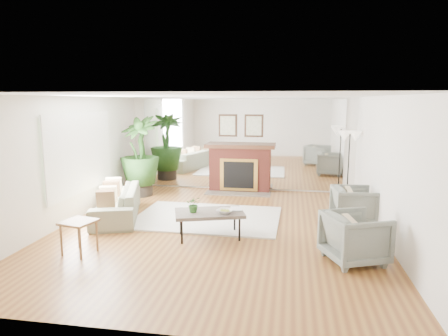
% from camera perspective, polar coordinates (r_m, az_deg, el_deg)
% --- Properties ---
extents(ground, '(7.00, 7.00, 0.00)m').
position_cam_1_polar(ground, '(7.68, -0.93, -8.71)').
color(ground, brown).
rests_on(ground, ground).
extents(wall_left, '(0.02, 7.00, 2.50)m').
position_cam_1_polar(wall_left, '(8.45, -21.32, 1.04)').
color(wall_left, white).
rests_on(wall_left, ground).
extents(wall_right, '(0.02, 7.00, 2.50)m').
position_cam_1_polar(wall_right, '(7.45, 22.30, -0.11)').
color(wall_right, white).
rests_on(wall_right, ground).
extents(wall_back, '(6.00, 0.02, 2.50)m').
position_cam_1_polar(wall_back, '(10.80, 2.43, 3.44)').
color(wall_back, white).
rests_on(wall_back, ground).
extents(mirror_panel, '(5.40, 0.04, 2.40)m').
position_cam_1_polar(mirror_panel, '(10.78, 2.42, 3.43)').
color(mirror_panel, silver).
rests_on(mirror_panel, wall_back).
extents(window_panel, '(0.04, 2.40, 1.50)m').
position_cam_1_polar(window_panel, '(8.76, -19.86, 2.07)').
color(window_panel, '#B2E09E').
rests_on(window_panel, wall_left).
extents(fireplace, '(1.85, 0.83, 2.05)m').
position_cam_1_polar(fireplace, '(10.65, 2.26, 0.15)').
color(fireplace, maroon).
rests_on(fireplace, ground).
extents(area_rug, '(2.98, 2.16, 0.03)m').
position_cam_1_polar(area_rug, '(8.35, -2.40, -7.09)').
color(area_rug, silver).
rests_on(area_rug, ground).
extents(coffee_table, '(1.35, 1.03, 0.48)m').
position_cam_1_polar(coffee_table, '(7.10, -2.11, -6.54)').
color(coffee_table, '#5E544A').
rests_on(coffee_table, ground).
extents(sofa, '(1.46, 2.29, 0.62)m').
position_cam_1_polar(sofa, '(8.63, -15.10, -4.82)').
color(sofa, gray).
rests_on(sofa, ground).
extents(armchair_back, '(0.88, 0.86, 0.73)m').
position_cam_1_polar(armchair_back, '(8.34, 18.07, -5.07)').
color(armchair_back, gray).
rests_on(armchair_back, ground).
extents(armchair_front, '(1.09, 1.07, 0.76)m').
position_cam_1_polar(armchair_front, '(6.40, 18.21, -9.42)').
color(armchair_front, gray).
rests_on(armchair_front, ground).
extents(side_table, '(0.57, 0.57, 0.54)m').
position_cam_1_polar(side_table, '(6.78, -20.05, -7.81)').
color(side_table, olive).
rests_on(side_table, ground).
extents(potted_ficus, '(1.24, 1.24, 2.03)m').
position_cam_1_polar(potted_ficus, '(10.32, -11.93, 2.02)').
color(potted_ficus, black).
rests_on(potted_ficus, ground).
extents(floor_lamp, '(0.55, 0.31, 1.71)m').
position_cam_1_polar(floor_lamp, '(9.89, 17.51, 3.62)').
color(floor_lamp, black).
rests_on(floor_lamp, ground).
extents(tabletop_plant, '(0.31, 0.28, 0.29)m').
position_cam_1_polar(tabletop_plant, '(7.03, -4.33, -5.20)').
color(tabletop_plant, '#2E5C21').
rests_on(tabletop_plant, coffee_table).
extents(fruit_bowl, '(0.34, 0.34, 0.07)m').
position_cam_1_polar(fruit_bowl, '(6.97, 0.14, -6.21)').
color(fruit_bowl, olive).
rests_on(fruit_bowl, coffee_table).
extents(book, '(0.24, 0.31, 0.02)m').
position_cam_1_polar(book, '(7.22, 0.92, -5.86)').
color(book, olive).
rests_on(book, coffee_table).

